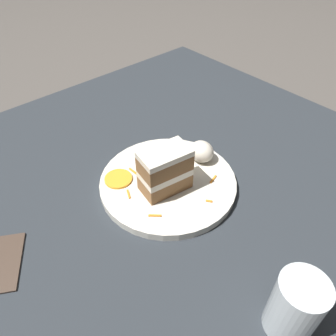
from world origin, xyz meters
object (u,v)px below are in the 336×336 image
cream_dollop (202,152)px  plate (168,183)px  cake_slice (165,170)px  drinking_glass (294,309)px  orange_garnish (118,179)px

cream_dollop → plate: bearing=89.6°
cake_slice → plate: bearing=133.2°
cream_dollop → drinking_glass: size_ratio=0.50×
cake_slice → drinking_glass: (-0.33, 0.05, -0.02)m
orange_garnish → plate: bearing=-131.8°
cream_dollop → orange_garnish: 0.20m
plate → cake_slice: (-0.01, 0.02, 0.06)m
plate → orange_garnish: bearing=48.2°
cake_slice → cream_dollop: size_ratio=1.89×
drinking_glass → cream_dollop: bearing=-26.0°
cream_dollop → cake_slice: bearing=96.0°
cream_dollop → drinking_glass: drinking_glass is taller
cake_slice → cream_dollop: cake_slice is taller
cake_slice → orange_garnish: size_ratio=1.82×
plate → orange_garnish: (0.07, 0.08, 0.01)m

